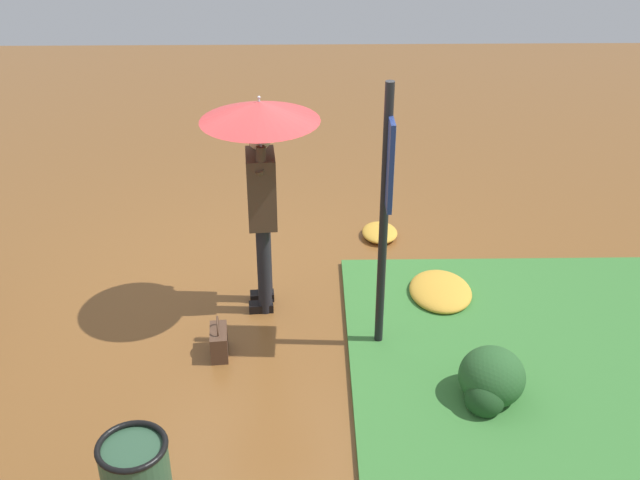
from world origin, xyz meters
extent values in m
plane|color=brown|center=(0.00, 0.00, 0.00)|extent=(18.00, 18.00, 0.00)
cube|color=#387533|center=(1.79, 2.74, 0.03)|extent=(4.80, 4.00, 0.05)
cylinder|color=black|center=(0.02, 0.02, 0.43)|extent=(0.12, 0.12, 0.86)
cylinder|color=black|center=(0.20, 0.02, 0.43)|extent=(0.12, 0.12, 0.86)
cube|color=black|center=(0.02, -0.02, 0.04)|extent=(0.13, 0.23, 0.08)
cube|color=black|center=(0.20, -0.02, 0.04)|extent=(0.13, 0.23, 0.08)
cube|color=#473323|center=(0.11, 0.02, 1.18)|extent=(0.40, 0.27, 0.64)
sphere|color=beige|center=(0.11, 0.02, 1.64)|extent=(0.20, 0.20, 0.20)
ellipsoid|color=black|center=(0.11, 0.02, 1.67)|extent=(0.20, 0.20, 0.15)
cylinder|color=#473323|center=(-0.10, 0.00, 1.39)|extent=(0.18, 0.13, 0.18)
cylinder|color=#473323|center=(-0.06, -0.01, 1.48)|extent=(0.24, 0.11, 0.33)
cube|color=black|center=(0.02, 0.00, 1.62)|extent=(0.07, 0.02, 0.14)
cylinder|color=#473323|center=(0.27, 0.03, 1.42)|extent=(0.11, 0.10, 0.09)
cylinder|color=#473323|center=(0.26, 0.04, 1.51)|extent=(0.10, 0.09, 0.23)
cylinder|color=#A5A5AD|center=(0.25, 0.04, 1.83)|extent=(0.02, 0.02, 0.41)
cone|color=#B22D2D|center=(0.25, 0.04, 1.92)|extent=(0.96, 0.96, 0.16)
sphere|color=#A5A5AD|center=(0.25, 0.04, 2.03)|extent=(0.02, 0.02, 0.02)
cylinder|color=black|center=(0.72, 1.00, 1.15)|extent=(0.07, 0.07, 2.30)
cube|color=navy|center=(0.72, 1.02, 1.70)|extent=(0.44, 0.04, 0.70)
cube|color=silver|center=(0.72, 1.04, 1.70)|extent=(0.38, 0.01, 0.64)
cube|color=#4C3323|center=(0.84, -0.33, 0.12)|extent=(0.31, 0.17, 0.24)
torus|color=#4C3323|center=(0.84, -0.33, 0.28)|extent=(0.18, 0.03, 0.18)
torus|color=black|center=(2.74, -0.60, 0.82)|extent=(0.42, 0.42, 0.04)
ellipsoid|color=#285628|center=(1.44, 1.80, 0.23)|extent=(0.50, 0.50, 0.45)
ellipsoid|color=#1E421E|center=(1.60, 1.72, 0.15)|extent=(0.30, 0.30, 0.30)
ellipsoid|color=gold|center=(0.03, 1.64, 0.08)|extent=(0.72, 0.58, 0.16)
ellipsoid|color=gold|center=(-1.17, 1.18, 0.05)|extent=(0.47, 0.38, 0.10)
camera|label=1|loc=(5.95, 0.42, 3.94)|focal=42.84mm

